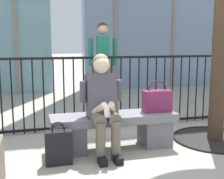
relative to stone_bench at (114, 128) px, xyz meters
The scene contains 7 objects.
ground_plane 0.27m from the stone_bench, ahead, with size 60.00×60.00×0.00m, color #A8A091.
stone_bench is the anchor object (origin of this frame).
seated_person_with_phone 0.44m from the stone_bench, 143.75° to the right, with size 0.52×0.66×1.21m.
handbag_on_bench 0.67m from the stone_bench, ahead, with size 0.37×0.16×0.41m.
shopping_bag 0.80m from the stone_bench, 156.37° to the right, with size 0.30×0.14×0.47m.
bystander_at_railing 2.15m from the stone_bench, 80.41° to the left, with size 0.55×0.41×1.71m.
plaza_railing 0.98m from the stone_bench, 90.00° to the left, with size 7.95×0.04×1.13m.
Camera 1 is at (-0.99, -3.53, 1.36)m, focal length 47.90 mm.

